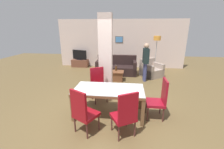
{
  "coord_description": "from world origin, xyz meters",
  "views": [
    {
      "loc": [
        0.48,
        -3.55,
        2.28
      ],
      "look_at": [
        0.0,
        0.74,
        0.91
      ],
      "focal_mm": 24.0,
      "sensor_mm": 36.0,
      "label": 1
    }
  ],
  "objects_px": {
    "dining_chair_near_right": "(125,114)",
    "bottle": "(116,68)",
    "coffee_table": "(116,76)",
    "standing_person": "(146,60)",
    "sofa": "(116,68)",
    "floor_lamp": "(157,42)",
    "dining_chair_head_right": "(159,98)",
    "dining_chair_far_left": "(98,84)",
    "tv_stand": "(80,63)",
    "tv_screen": "(80,55)",
    "armchair": "(151,70)",
    "dining_table": "(109,94)",
    "dining_chair_near_left": "(83,111)"
  },
  "relations": [
    {
      "from": "dining_chair_head_right",
      "to": "dining_chair_near_right",
      "type": "bearing_deg",
      "value": 134.07
    },
    {
      "from": "dining_table",
      "to": "bottle",
      "type": "xyz_separation_m",
      "value": [
        -0.06,
        2.83,
        -0.09
      ]
    },
    {
      "from": "armchair",
      "to": "tv_screen",
      "type": "distance_m",
      "value": 4.2
    },
    {
      "from": "dining_table",
      "to": "floor_lamp",
      "type": "xyz_separation_m",
      "value": [
        1.89,
        4.42,
        0.96
      ]
    },
    {
      "from": "dining_chair_head_right",
      "to": "tv_stand",
      "type": "relative_size",
      "value": 1.1
    },
    {
      "from": "dining_chair_far_left",
      "to": "armchair",
      "type": "xyz_separation_m",
      "value": [
        2.02,
        2.68,
        -0.26
      ]
    },
    {
      "from": "dining_chair_near_right",
      "to": "sofa",
      "type": "relative_size",
      "value": 0.54
    },
    {
      "from": "dining_chair_near_right",
      "to": "dining_chair_head_right",
      "type": "height_order",
      "value": "same"
    },
    {
      "from": "dining_chair_near_left",
      "to": "coffee_table",
      "type": "relative_size",
      "value": 1.5
    },
    {
      "from": "sofa",
      "to": "tv_stand",
      "type": "xyz_separation_m",
      "value": [
        -2.27,
        1.15,
        -0.09
      ]
    },
    {
      "from": "sofa",
      "to": "armchair",
      "type": "bearing_deg",
      "value": 172.57
    },
    {
      "from": "tv_stand",
      "to": "tv_screen",
      "type": "height_order",
      "value": "tv_screen"
    },
    {
      "from": "dining_chair_far_left",
      "to": "dining_chair_near_left",
      "type": "xyz_separation_m",
      "value": [
        -0.0,
        -1.63,
        0.0
      ]
    },
    {
      "from": "dining_chair_head_right",
      "to": "coffee_table",
      "type": "relative_size",
      "value": 1.5
    },
    {
      "from": "sofa",
      "to": "coffee_table",
      "type": "relative_size",
      "value": 2.79
    },
    {
      "from": "dining_chair_head_right",
      "to": "sofa",
      "type": "xyz_separation_m",
      "value": [
        -1.4,
        3.73,
        -0.24
      ]
    },
    {
      "from": "coffee_table",
      "to": "dining_table",
      "type": "bearing_deg",
      "value": -88.63
    },
    {
      "from": "dining_table",
      "to": "tv_screen",
      "type": "height_order",
      "value": "tv_screen"
    },
    {
      "from": "dining_table",
      "to": "coffee_table",
      "type": "distance_m",
      "value": 2.76
    },
    {
      "from": "dining_chair_far_left",
      "to": "tv_stand",
      "type": "xyz_separation_m",
      "value": [
        -1.93,
        4.05,
        -0.33
      ]
    },
    {
      "from": "coffee_table",
      "to": "bottle",
      "type": "distance_m",
      "value": 0.32
    },
    {
      "from": "dining_chair_head_right",
      "to": "tv_screen",
      "type": "xyz_separation_m",
      "value": [
        -3.67,
        4.87,
        0.16
      ]
    },
    {
      "from": "dining_chair_far_left",
      "to": "standing_person",
      "type": "distance_m",
      "value": 2.64
    },
    {
      "from": "tv_stand",
      "to": "tv_screen",
      "type": "distance_m",
      "value": 0.49
    },
    {
      "from": "coffee_table",
      "to": "bottle",
      "type": "relative_size",
      "value": 2.65
    },
    {
      "from": "sofa",
      "to": "dining_chair_near_right",
      "type": "bearing_deg",
      "value": 97.03
    },
    {
      "from": "bottle",
      "to": "tv_screen",
      "type": "height_order",
      "value": "tv_screen"
    },
    {
      "from": "sofa",
      "to": "bottle",
      "type": "relative_size",
      "value": 7.41
    },
    {
      "from": "floor_lamp",
      "to": "standing_person",
      "type": "distance_m",
      "value": 1.84
    },
    {
      "from": "tv_screen",
      "to": "sofa",
      "type": "bearing_deg",
      "value": 169.86
    },
    {
      "from": "armchair",
      "to": "floor_lamp",
      "type": "relative_size",
      "value": 0.63
    },
    {
      "from": "bottle",
      "to": "tv_screen",
      "type": "xyz_separation_m",
      "value": [
        -2.32,
        2.04,
        0.18
      ]
    },
    {
      "from": "dining_chair_far_left",
      "to": "coffee_table",
      "type": "distance_m",
      "value": 1.98
    },
    {
      "from": "dining_chair_near_right",
      "to": "floor_lamp",
      "type": "height_order",
      "value": "floor_lamp"
    },
    {
      "from": "dining_chair_head_right",
      "to": "floor_lamp",
      "type": "distance_m",
      "value": 4.58
    },
    {
      "from": "armchair",
      "to": "floor_lamp",
      "type": "height_order",
      "value": "floor_lamp"
    },
    {
      "from": "coffee_table",
      "to": "dining_chair_far_left",
      "type": "bearing_deg",
      "value": -101.43
    },
    {
      "from": "dining_chair_near_right",
      "to": "tv_screen",
      "type": "height_order",
      "value": "dining_chair_near_right"
    },
    {
      "from": "dining_chair_head_right",
      "to": "floor_lamp",
      "type": "bearing_deg",
      "value": -7.71
    },
    {
      "from": "tv_screen",
      "to": "tv_stand",
      "type": "bearing_deg",
      "value": -0.0
    },
    {
      "from": "sofa",
      "to": "floor_lamp",
      "type": "relative_size",
      "value": 1.07
    },
    {
      "from": "sofa",
      "to": "tv_stand",
      "type": "height_order",
      "value": "sofa"
    },
    {
      "from": "tv_stand",
      "to": "sofa",
      "type": "bearing_deg",
      "value": -26.78
    },
    {
      "from": "dining_chair_head_right",
      "to": "bottle",
      "type": "xyz_separation_m",
      "value": [
        -1.34,
        2.83,
        -0.03
      ]
    },
    {
      "from": "dining_chair_head_right",
      "to": "floor_lamp",
      "type": "xyz_separation_m",
      "value": [
        0.6,
        4.42,
        1.02
      ]
    },
    {
      "from": "dining_chair_near_left",
      "to": "armchair",
      "type": "height_order",
      "value": "dining_chair_near_left"
    },
    {
      "from": "sofa",
      "to": "tv_stand",
      "type": "bearing_deg",
      "value": -26.78
    },
    {
      "from": "dining_chair_near_right",
      "to": "bottle",
      "type": "distance_m",
      "value": 3.67
    },
    {
      "from": "coffee_table",
      "to": "standing_person",
      "type": "height_order",
      "value": "standing_person"
    },
    {
      "from": "dining_chair_near_left",
      "to": "armchair",
      "type": "xyz_separation_m",
      "value": [
        2.02,
        4.31,
        -0.26
      ]
    }
  ]
}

